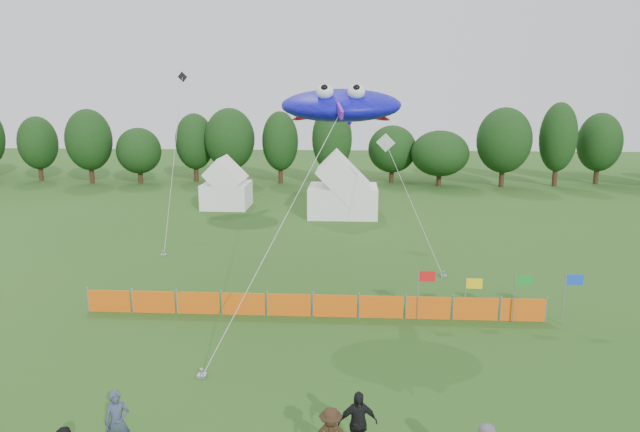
# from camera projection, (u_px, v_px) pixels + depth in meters

# --- Properties ---
(treeline) EXTENTS (104.57, 8.78, 8.36)m
(treeline) POSITION_uv_depth(u_px,v_px,m) (357.00, 144.00, 58.54)
(treeline) COLOR #382314
(treeline) RESTS_ON ground
(tent_left) EXTENTS (3.82, 3.82, 3.37)m
(tent_left) POSITION_uv_depth(u_px,v_px,m) (226.00, 187.00, 47.60)
(tent_left) COLOR white
(tent_left) RESTS_ON ground
(tent_right) EXTENTS (5.40, 4.32, 3.81)m
(tent_right) POSITION_uv_depth(u_px,v_px,m) (343.00, 191.00, 44.41)
(tent_right) COLOR white
(tent_right) RESTS_ON ground
(barrier_fence) EXTENTS (19.90, 0.06, 1.00)m
(barrier_fence) POSITION_uv_depth(u_px,v_px,m) (312.00, 305.00, 24.69)
(barrier_fence) COLOR #E3590C
(barrier_fence) RESTS_ON ground
(flag_row) EXTENTS (6.73, 0.40, 2.21)m
(flag_row) POSITION_uv_depth(u_px,v_px,m) (495.00, 290.00, 23.94)
(flag_row) COLOR gray
(flag_row) RESTS_ON ground
(spectator_a) EXTENTS (0.75, 0.60, 1.79)m
(spectator_a) POSITION_uv_depth(u_px,v_px,m) (117.00, 422.00, 15.30)
(spectator_a) COLOR #343D57
(spectator_a) RESTS_ON ground
(spectator_d) EXTENTS (1.14, 0.63, 1.85)m
(spectator_d) POSITION_uv_depth(u_px,v_px,m) (358.00, 423.00, 15.20)
(spectator_d) COLOR black
(spectator_d) RESTS_ON ground
(stingray_kite) EXTENTS (7.44, 16.07, 9.94)m
(stingray_kite) POSITION_uv_depth(u_px,v_px,m) (342.00, 106.00, 26.18)
(stingray_kite) COLOR #110FD6
(stingray_kite) RESTS_ON ground
(small_kite_white) EXTENTS (3.47, 9.59, 6.86)m
(small_kite_white) POSITION_uv_depth(u_px,v_px,m) (399.00, 173.00, 35.75)
(small_kite_white) COLOR white
(small_kite_white) RESTS_ON ground
(small_kite_dark) EXTENTS (2.24, 11.60, 11.01)m
(small_kite_dark) POSITION_uv_depth(u_px,v_px,m) (175.00, 146.00, 38.75)
(small_kite_dark) COLOR black
(small_kite_dark) RESTS_ON ground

